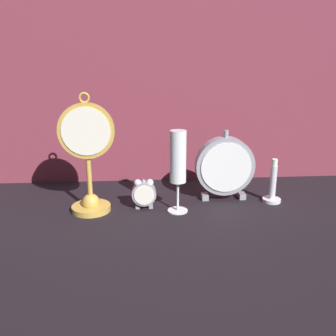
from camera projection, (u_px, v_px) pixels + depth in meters
ground_plane at (170, 216)px, 1.05m from camera, size 4.00×4.00×0.00m
fabric_backdrop_drape at (163, 93)px, 1.27m from camera, size 1.56×0.01×0.62m
pocket_watch_on_stand at (88, 162)px, 1.04m from camera, size 0.15×0.11×0.34m
alarm_clock_twin_bell at (144, 193)px, 1.08m from camera, size 0.07×0.03×0.09m
mantel_clock_silver at (225, 166)px, 1.14m from camera, size 0.18×0.04×0.22m
champagne_flute at (178, 162)px, 1.04m from camera, size 0.06×0.06×0.24m
brass_candlestick at (273, 188)px, 1.14m from camera, size 0.06×0.06×0.14m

